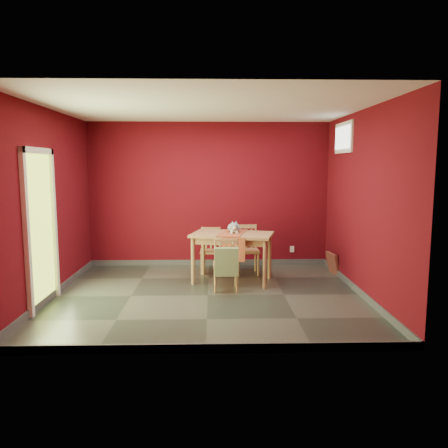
{
  "coord_description": "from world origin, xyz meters",
  "views": [
    {
      "loc": [
        0.08,
        -6.23,
        1.9
      ],
      "look_at": [
        0.25,
        0.45,
        1.0
      ],
      "focal_mm": 35.0,
      "sensor_mm": 36.0,
      "label": 1
    }
  ],
  "objects_px": {
    "chair_near": "(226,264)",
    "cat": "(234,226)",
    "dining_table": "(232,239)",
    "tote_bag": "(226,262)",
    "picture_frame": "(333,263)",
    "chair_far_right": "(247,249)",
    "chair_far_left": "(211,249)"
  },
  "relations": [
    {
      "from": "chair_near",
      "to": "tote_bag",
      "type": "bearing_deg",
      "value": -89.43
    },
    {
      "from": "chair_near",
      "to": "cat",
      "type": "xyz_separation_m",
      "value": [
        0.15,
        0.62,
        0.49
      ]
    },
    {
      "from": "dining_table",
      "to": "tote_bag",
      "type": "distance_m",
      "value": 0.77
    },
    {
      "from": "dining_table",
      "to": "cat",
      "type": "relative_size",
      "value": 3.29
    },
    {
      "from": "dining_table",
      "to": "chair_near",
      "type": "bearing_deg",
      "value": -102.69
    },
    {
      "from": "chair_far_right",
      "to": "cat",
      "type": "distance_m",
      "value": 0.71
    },
    {
      "from": "picture_frame",
      "to": "chair_far_right",
      "type": "bearing_deg",
      "value": 176.75
    },
    {
      "from": "chair_far_right",
      "to": "tote_bag",
      "type": "distance_m",
      "value": 1.34
    },
    {
      "from": "dining_table",
      "to": "picture_frame",
      "type": "relative_size",
      "value": 3.68
    },
    {
      "from": "chair_far_left",
      "to": "cat",
      "type": "xyz_separation_m",
      "value": [
        0.39,
        -0.57,
        0.5
      ]
    },
    {
      "from": "chair_far_right",
      "to": "picture_frame",
      "type": "distance_m",
      "value": 1.53
    },
    {
      "from": "dining_table",
      "to": "chair_near",
      "type": "xyz_separation_m",
      "value": [
        -0.12,
        -0.53,
        -0.28
      ]
    },
    {
      "from": "cat",
      "to": "chair_far_left",
      "type": "bearing_deg",
      "value": 144.8
    },
    {
      "from": "dining_table",
      "to": "chair_far_right",
      "type": "distance_m",
      "value": 0.67
    },
    {
      "from": "chair_far_right",
      "to": "chair_near",
      "type": "xyz_separation_m",
      "value": [
        -0.41,
        -1.08,
        -0.02
      ]
    },
    {
      "from": "tote_bag",
      "to": "cat",
      "type": "bearing_deg",
      "value": 79.85
    },
    {
      "from": "dining_table",
      "to": "chair_near",
      "type": "height_order",
      "value": "chair_near"
    },
    {
      "from": "dining_table",
      "to": "picture_frame",
      "type": "bearing_deg",
      "value": 14.47
    },
    {
      "from": "dining_table",
      "to": "tote_bag",
      "type": "height_order",
      "value": "dining_table"
    },
    {
      "from": "picture_frame",
      "to": "chair_near",
      "type": "bearing_deg",
      "value": -152.65
    },
    {
      "from": "chair_far_left",
      "to": "chair_near",
      "type": "relative_size",
      "value": 0.97
    },
    {
      "from": "chair_far_right",
      "to": "tote_bag",
      "type": "bearing_deg",
      "value": -107.47
    },
    {
      "from": "picture_frame",
      "to": "cat",
      "type": "bearing_deg",
      "value": -168.01
    },
    {
      "from": "dining_table",
      "to": "cat",
      "type": "bearing_deg",
      "value": 71.13
    },
    {
      "from": "chair_far_left",
      "to": "chair_far_right",
      "type": "relative_size",
      "value": 0.93
    },
    {
      "from": "chair_far_left",
      "to": "cat",
      "type": "relative_size",
      "value": 1.83
    },
    {
      "from": "chair_far_left",
      "to": "picture_frame",
      "type": "height_order",
      "value": "chair_far_left"
    },
    {
      "from": "chair_near",
      "to": "tote_bag",
      "type": "xyz_separation_m",
      "value": [
        0.0,
        -0.2,
        0.07
      ]
    },
    {
      "from": "cat",
      "to": "dining_table",
      "type": "bearing_deg",
      "value": -88.17
    },
    {
      "from": "chair_far_left",
      "to": "chair_near",
      "type": "height_order",
      "value": "chair_near"
    },
    {
      "from": "cat",
      "to": "chair_near",
      "type": "bearing_deg",
      "value": -82.9
    },
    {
      "from": "chair_far_left",
      "to": "chair_far_right",
      "type": "distance_m",
      "value": 0.65
    }
  ]
}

